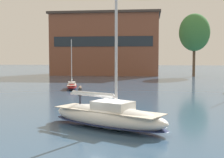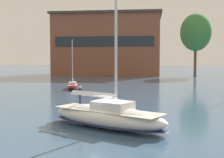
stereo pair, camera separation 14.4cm
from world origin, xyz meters
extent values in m
plane|color=#385675|center=(0.00, 0.00, 0.00)|extent=(400.00, 400.00, 0.00)
cube|color=brown|center=(-11.03, 77.32, 9.48)|extent=(33.40, 17.48, 18.96)
cube|color=#1E2833|center=(-11.03, 68.49, 10.43)|extent=(30.06, 0.10, 3.03)
cube|color=#423833|center=(-11.03, 77.32, 19.31)|extent=(34.60, 18.68, 0.70)
cylinder|color=brown|center=(16.04, 69.86, 4.98)|extent=(0.80, 0.80, 9.95)
ellipsoid|color=#3D7A3D|center=(16.04, 69.86, 12.96)|extent=(8.96, 8.96, 10.95)
ellipsoid|color=white|center=(0.00, 0.00, 0.91)|extent=(10.80, 7.74, 1.81)
ellipsoid|color=#19234C|center=(0.00, 0.00, 0.41)|extent=(10.91, 7.82, 0.22)
cube|color=beige|center=(0.00, 0.00, 1.44)|extent=(9.45, 6.71, 0.06)
cube|color=silver|center=(0.47, -0.26, 1.84)|extent=(3.63, 3.27, 0.75)
cylinder|color=silver|center=(0.75, -0.41, 8.14)|extent=(0.21, 0.21, 13.34)
cylinder|color=silver|center=(-1.36, 0.74, 2.53)|extent=(4.30, 2.46, 0.18)
cylinder|color=white|center=(-1.36, 0.74, 2.66)|extent=(3.93, 2.33, 0.29)
cylinder|color=#232838|center=(-2.64, 1.85, 1.89)|extent=(0.27, 0.27, 0.85)
cylinder|color=#262628|center=(-2.64, 1.85, 2.64)|extent=(0.46, 0.46, 0.65)
sphere|color=tan|center=(-2.64, 1.85, 3.09)|extent=(0.24, 0.24, 0.24)
ellipsoid|color=maroon|center=(-10.49, 29.36, 0.54)|extent=(3.20, 6.54, 1.07)
ellipsoid|color=#19234C|center=(-10.49, 29.36, 0.24)|extent=(3.23, 6.61, 0.13)
cube|color=#BCB7A8|center=(-10.49, 29.36, 0.86)|extent=(2.74, 5.74, 0.06)
cube|color=silver|center=(-10.41, 29.05, 1.11)|extent=(1.62, 2.01, 0.44)
cylinder|color=silver|center=(-10.37, 28.87, 4.83)|extent=(0.13, 0.13, 7.88)
cylinder|color=silver|center=(-10.70, 30.25, 1.52)|extent=(0.77, 2.78, 0.11)
cylinder|color=white|center=(-10.70, 30.25, 1.60)|extent=(0.77, 2.52, 0.17)
camera|label=1|loc=(3.42, -24.44, 5.67)|focal=50.00mm
camera|label=2|loc=(3.56, -24.43, 5.67)|focal=50.00mm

